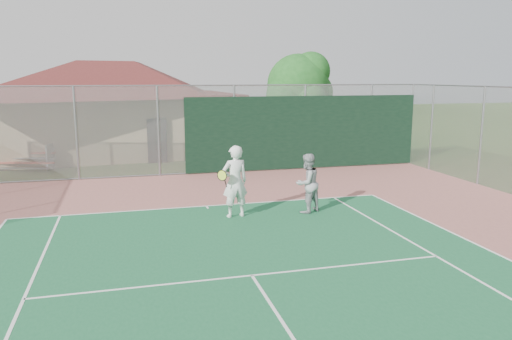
# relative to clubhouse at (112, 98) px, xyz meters

# --- Properties ---
(back_fence) EXTENTS (20.08, 0.11, 3.53)m
(back_fence) POSITION_rel_clubhouse_xyz_m (4.89, -6.91, -1.09)
(back_fence) COLOR gray
(back_fence) RESTS_ON ground
(side_fence_right) EXTENTS (0.08, 9.00, 3.50)m
(side_fence_right) POSITION_rel_clubhouse_xyz_m (12.78, -11.39, -1.01)
(side_fence_right) COLOR gray
(side_fence_right) RESTS_ON ground
(clubhouse) EXTENTS (13.07, 9.14, 5.43)m
(clubhouse) POSITION_rel_clubhouse_xyz_m (0.00, 0.00, 0.00)
(clubhouse) COLOR tan
(clubhouse) RESTS_ON ground
(bleachers) EXTENTS (3.24, 2.36, 1.06)m
(bleachers) POSITION_rel_clubhouse_xyz_m (-3.75, -3.82, -2.19)
(bleachers) COLOR #AE3C28
(bleachers) RESTS_ON ground
(tree) EXTENTS (3.60, 3.41, 5.03)m
(tree) POSITION_rel_clubhouse_xyz_m (8.93, -3.01, 0.55)
(tree) COLOR #372014
(tree) RESTS_ON ground
(player_white_front) EXTENTS (0.94, 0.71, 1.99)m
(player_white_front) POSITION_rel_clubhouse_xyz_m (3.36, -13.34, -1.76)
(player_white_front) COLOR white
(player_white_front) RESTS_ON ground
(player_grey_back) EXTENTS (1.02, 0.94, 1.69)m
(player_grey_back) POSITION_rel_clubhouse_xyz_m (5.44, -13.41, -1.91)
(player_grey_back) COLOR #9A9D9F
(player_grey_back) RESTS_ON ground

